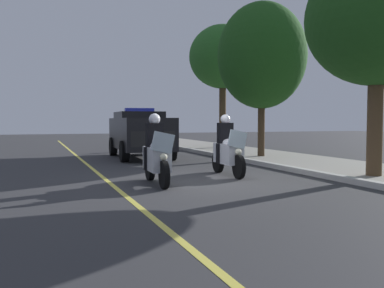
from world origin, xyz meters
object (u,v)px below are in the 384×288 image
object	(u,v)px
tree_mid_block	(377,20)
tree_far_back	(262,56)
cyclist_background	(164,134)
police_suv	(140,132)
tree_behind_suv	(223,57)
police_motorcycle_lead_right	(228,151)
police_motorcycle_lead_left	(156,156)

from	to	relation	value
tree_mid_block	tree_far_back	xyz separation A→B (m)	(-6.45, 0.30, -0.01)
cyclist_background	tree_far_back	bearing A→B (deg)	19.52
police_suv	tree_far_back	distance (m)	5.83
cyclist_background	police_suv	bearing A→B (deg)	-28.48
tree_behind_suv	cyclist_background	bearing A→B (deg)	-100.91
cyclist_background	tree_far_back	distance (m)	7.41
tree_mid_block	tree_far_back	size ratio (longest dim) A/B	0.94
police_motorcycle_lead_right	cyclist_background	bearing A→B (deg)	172.79
police_motorcycle_lead_left	police_motorcycle_lead_right	xyz separation A→B (m)	(-0.88, 2.32, 0.00)
tree_behind_suv	police_motorcycle_lead_right	bearing A→B (deg)	-23.74
police_motorcycle_lead_right	cyclist_background	size ratio (longest dim) A/B	1.22
tree_behind_suv	police_motorcycle_lead_left	bearing A→B (deg)	-31.65
police_motorcycle_lead_left	police_suv	distance (m)	7.36
cyclist_background	tree_far_back	world-z (taller)	tree_far_back
police_motorcycle_lead_right	tree_mid_block	size ratio (longest dim) A/B	0.37
police_suv	tree_mid_block	distance (m)	9.91
police_motorcycle_lead_right	police_suv	distance (m)	6.44
police_motorcycle_lead_left	tree_behind_suv	size ratio (longest dim) A/B	0.33
police_motorcycle_lead_left	police_motorcycle_lead_right	distance (m)	2.48
police_suv	cyclist_background	bearing A→B (deg)	151.52
police_motorcycle_lead_right	tree_behind_suv	xyz separation A→B (m)	(-10.07, 4.43, 4.20)
police_motorcycle_lead_left	police_suv	size ratio (longest dim) A/B	0.43
tree_far_back	tree_behind_suv	bearing A→B (deg)	171.37
police_motorcycle_lead_right	tree_far_back	size ratio (longest dim) A/B	0.35
police_suv	cyclist_background	world-z (taller)	police_suv
police_suv	tree_behind_suv	bearing A→B (deg)	124.46
police_suv	police_motorcycle_lead_right	bearing A→B (deg)	8.85
cyclist_background	tree_behind_suv	bearing A→B (deg)	79.09
police_motorcycle_lead_right	cyclist_background	xyz separation A→B (m)	(-10.66, 1.35, 0.14)
police_motorcycle_lead_left	tree_mid_block	world-z (taller)	tree_mid_block
cyclist_background	tree_mid_block	xyz separation A→B (m)	(12.71, 1.92, 3.30)
tree_far_back	tree_behind_suv	size ratio (longest dim) A/B	0.95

